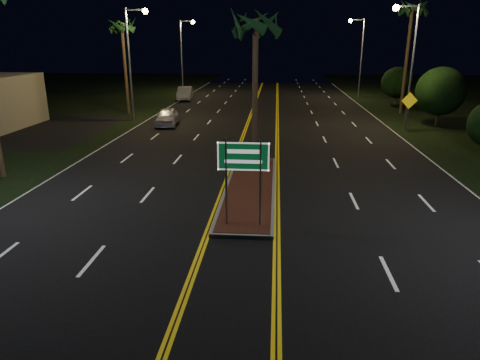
# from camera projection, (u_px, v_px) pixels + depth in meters

# --- Properties ---
(ground) EXTENTS (120.00, 120.00, 0.00)m
(ground) POSITION_uv_depth(u_px,v_px,m) (236.00, 267.00, 12.90)
(ground) COLOR black
(ground) RESTS_ON ground
(median_island) EXTENTS (2.25, 10.25, 0.17)m
(median_island) POSITION_uv_depth(u_px,v_px,m) (250.00, 188.00, 19.51)
(median_island) COLOR gray
(median_island) RESTS_ON ground
(highway_sign) EXTENTS (1.80, 0.08, 3.20)m
(highway_sign) POSITION_uv_depth(u_px,v_px,m) (243.00, 165.00, 14.81)
(highway_sign) COLOR gray
(highway_sign) RESTS_ON ground
(streetlight_left_mid) EXTENTS (1.91, 0.44, 9.00)m
(streetlight_left_mid) POSITION_uv_depth(u_px,v_px,m) (133.00, 52.00, 34.74)
(streetlight_left_mid) COLOR gray
(streetlight_left_mid) RESTS_ON ground
(streetlight_left_far) EXTENTS (1.91, 0.44, 9.00)m
(streetlight_left_far) POSITION_uv_depth(u_px,v_px,m) (184.00, 48.00, 53.69)
(streetlight_left_far) COLOR gray
(streetlight_left_far) RESTS_ON ground
(streetlight_right_mid) EXTENTS (1.91, 0.44, 9.00)m
(streetlight_right_mid) POSITION_uv_depth(u_px,v_px,m) (408.00, 53.00, 31.16)
(streetlight_right_mid) COLOR gray
(streetlight_right_mid) RESTS_ON ground
(streetlight_right_far) EXTENTS (1.91, 0.44, 9.00)m
(streetlight_right_far) POSITION_uv_depth(u_px,v_px,m) (359.00, 49.00, 50.11)
(streetlight_right_far) COLOR gray
(streetlight_right_far) RESTS_ON ground
(palm_median) EXTENTS (2.40, 2.40, 8.30)m
(palm_median) POSITION_uv_depth(u_px,v_px,m) (256.00, 24.00, 20.60)
(palm_median) COLOR #382819
(palm_median) RESTS_ON ground
(palm_left_far) EXTENTS (2.40, 2.40, 8.80)m
(palm_left_far) POSITION_uv_depth(u_px,v_px,m) (122.00, 26.00, 38.06)
(palm_left_far) COLOR #382819
(palm_left_far) RESTS_ON ground
(palm_right_far) EXTENTS (2.40, 2.40, 10.30)m
(palm_right_far) POSITION_uv_depth(u_px,v_px,m) (412.00, 9.00, 37.49)
(palm_right_far) COLOR #382819
(palm_right_far) RESTS_ON ground
(shrub_mid) EXTENTS (3.78, 3.78, 4.62)m
(shrub_mid) POSITION_uv_depth(u_px,v_px,m) (441.00, 91.00, 33.69)
(shrub_mid) COLOR #382819
(shrub_mid) RESTS_ON ground
(shrub_far) EXTENTS (3.24, 3.24, 3.96)m
(shrub_far) POSITION_uv_depth(u_px,v_px,m) (397.00, 82.00, 45.20)
(shrub_far) COLOR #382819
(shrub_far) RESTS_ON ground
(car_near) EXTENTS (2.50, 4.90, 1.57)m
(car_near) POSITION_uv_depth(u_px,v_px,m) (167.00, 115.00, 34.46)
(car_near) COLOR silver
(car_near) RESTS_ON ground
(car_far) EXTENTS (2.81, 5.40, 1.73)m
(car_far) POSITION_uv_depth(u_px,v_px,m) (185.00, 92.00, 49.54)
(car_far) COLOR silver
(car_far) RESTS_ON ground
(warning_sign) EXTENTS (1.21, 0.19, 2.89)m
(warning_sign) POSITION_uv_depth(u_px,v_px,m) (409.00, 106.00, 31.81)
(warning_sign) COLOR gray
(warning_sign) RESTS_ON ground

